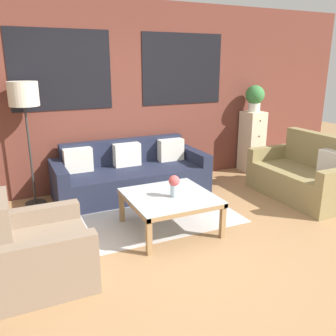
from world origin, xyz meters
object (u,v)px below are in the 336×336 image
Objects in this scene: settee_vintage at (304,177)px; flower_vase at (174,184)px; armchair_corner at (40,252)px; coffee_table at (170,200)px; floor_lamp at (24,99)px; couch_dark at (131,176)px; potted_plant at (255,97)px; drawer_cabinet at (252,142)px.

settee_vintage is 2.22m from flower_vase.
armchair_corner is (-3.72, -0.55, -0.03)m from settee_vintage.
floor_lamp is at bearing 132.27° from coffee_table.
floor_lamp is at bearing 172.68° from couch_dark.
potted_plant is (0.15, 1.42, 1.02)m from settee_vintage.
couch_dark is at bearing -7.32° from floor_lamp.
flower_vase is at bearing -88.56° from couch_dark.
drawer_cabinet reaches higher than flower_vase.
drawer_cabinet is (3.86, 1.98, 0.26)m from armchair_corner.
drawer_cabinet is 2.37× the size of potted_plant.
drawer_cabinet reaches higher than armchair_corner.
flower_vase is (0.02, -0.07, 0.21)m from coffee_table.
settee_vintage is 1.45m from drawer_cabinet.
settee_vintage is (2.23, -1.21, 0.03)m from couch_dark.
floor_lamp is 6.58× the size of flower_vase.
drawer_cabinet is at bearing 27.07° from armchair_corner.
flower_vase is at bearing -145.50° from potted_plant.
settee_vintage is 2.23m from coffee_table.
potted_plant is at bearing 33.13° from coffee_table.
armchair_corner is 0.52× the size of floor_lamp.
couch_dark is 1.34× the size of floor_lamp.
couch_dark is at bearing -174.82° from potted_plant.
flower_vase is at bearing -48.50° from floor_lamp.
flower_vase is at bearing -145.50° from drawer_cabinet.
armchair_corner is 4.47m from potted_plant.
floor_lamp is at bearing -179.36° from potted_plant.
armchair_corner is at bearing -171.55° from settee_vintage.
flower_vase is at bearing -71.30° from coffee_table.
armchair_corner is 4.35m from drawer_cabinet.
coffee_table is at bearing -146.87° from drawer_cabinet.
coffee_table is (1.49, 0.43, 0.09)m from armchair_corner.
floor_lamp is (-3.59, 1.38, 1.14)m from settee_vintage.
drawer_cabinet reaches higher than coffee_table.
settee_vintage is at bearing -95.97° from drawer_cabinet.
flower_vase is (0.04, -1.40, 0.30)m from couch_dark.
armchair_corner is 3.45× the size of flower_vase.
armchair_corner is at bearing -130.10° from couch_dark.
couch_dark is 2.41m from drawer_cabinet.
armchair_corner is at bearing -164.01° from coffee_table.
floor_lamp reaches higher than flower_vase.
couch_dark is 8.82× the size of flower_vase.
potted_plant is at bearing 0.64° from floor_lamp.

